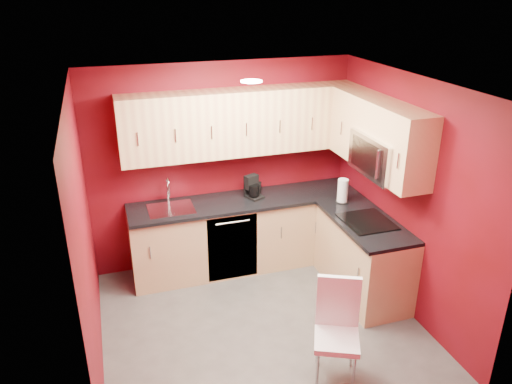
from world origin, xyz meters
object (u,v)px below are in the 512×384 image
napkin_holder (256,188)px  paper_towel (343,191)px  dining_chair (337,334)px  microwave (383,155)px  sink (171,205)px  coffee_maker (254,187)px

napkin_holder → paper_towel: bearing=-31.4°
napkin_holder → dining_chair: (0.04, -2.23, -0.50)m
dining_chair → paper_towel: bearing=87.8°
microwave → sink: bearing=154.4°
microwave → dining_chair: (-0.99, -1.12, -1.18)m
paper_towel → microwave: bearing=-76.7°
coffee_maker → dining_chair: coffee_maker is taller
dining_chair → napkin_holder: bearing=115.8°
microwave → paper_towel: size_ratio=2.66×
napkin_holder → coffee_maker: bearing=-115.4°
microwave → paper_towel: (-0.13, 0.56, -0.61)m
paper_towel → coffee_maker: bearing=155.7°
microwave → paper_towel: 0.84m
napkin_holder → sink: bearing=-174.2°
sink → paper_towel: size_ratio=1.82×
sink → paper_towel: (1.96, -0.44, 0.11)m
sink → dining_chair: bearing=-62.6°
coffee_maker → napkin_holder: (0.06, 0.12, -0.07)m
sink → paper_towel: 2.01m
sink → dining_chair: sink is taller
coffee_maker → napkin_holder: coffee_maker is taller
coffee_maker → napkin_holder: bearing=40.8°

